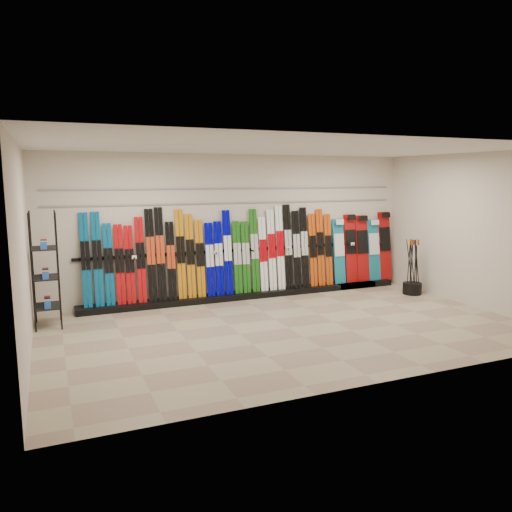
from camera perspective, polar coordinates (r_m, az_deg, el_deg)
name	(u,v)px	position (r m, az deg, el deg)	size (l,w,h in m)	color
floor	(289,328)	(8.56, 3.76, -8.19)	(8.00, 8.00, 0.00)	gray
back_wall	(236,227)	(10.53, -2.26, 3.38)	(8.00, 8.00, 0.00)	beige
left_wall	(23,254)	(7.39, -25.08, 0.16)	(5.00, 5.00, 0.00)	beige
right_wall	(472,230)	(10.65, 23.50, 2.71)	(5.00, 5.00, 0.00)	beige
ceiling	(291,147)	(8.20, 3.97, 12.29)	(8.00, 8.00, 0.00)	silver
ski_rack_base	(250,294)	(10.64, -0.66, -4.42)	(8.00, 0.40, 0.12)	black
skis	(219,255)	(10.30, -4.23, 0.16)	(5.38, 0.25, 1.83)	#065485
snowboards	(363,249)	(11.93, 12.15, 0.84)	(1.58, 0.25, 1.59)	#14728C
accessory_rack	(45,270)	(9.14, -22.94, -1.44)	(0.40, 0.60, 1.97)	black
pole_bin	(412,288)	(11.44, 17.41, -3.56)	(0.40, 0.40, 0.25)	black
ski_poles	(413,267)	(11.34, 17.49, -1.16)	(0.28, 0.28, 1.18)	black
slatwall_rail_0	(237,203)	(10.47, -2.24, 6.10)	(7.60, 0.02, 0.03)	gray
slatwall_rail_1	(236,188)	(10.46, -2.25, 7.74)	(7.60, 0.02, 0.03)	gray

